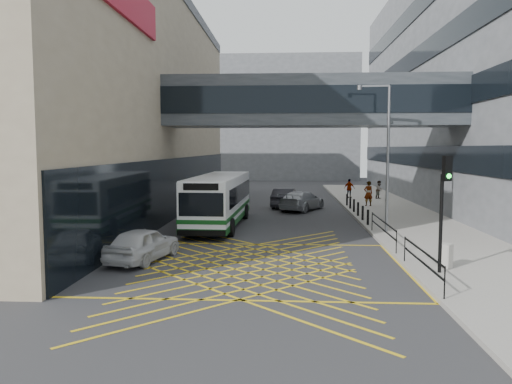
% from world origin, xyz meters
% --- Properties ---
extents(ground, '(120.00, 120.00, 0.00)m').
position_xyz_m(ground, '(0.00, 0.00, 0.00)').
color(ground, '#333335').
extents(building_whsmith, '(24.17, 42.00, 16.00)m').
position_xyz_m(building_whsmith, '(-17.98, 16.00, 8.00)').
color(building_whsmith, gray).
rests_on(building_whsmith, ground).
extents(building_far, '(28.00, 16.00, 18.00)m').
position_xyz_m(building_far, '(-2.00, 60.00, 9.00)').
color(building_far, slate).
rests_on(building_far, ground).
extents(skybridge, '(20.00, 4.10, 3.00)m').
position_xyz_m(skybridge, '(3.00, 12.00, 7.50)').
color(skybridge, '#373C41').
rests_on(skybridge, ground).
extents(pavement, '(6.00, 54.00, 0.16)m').
position_xyz_m(pavement, '(9.00, 15.00, 0.08)').
color(pavement, '#9B968D').
rests_on(pavement, ground).
extents(box_junction, '(12.00, 9.00, 0.01)m').
position_xyz_m(box_junction, '(0.00, 0.00, 0.00)').
color(box_junction, gold).
rests_on(box_junction, ground).
extents(bus, '(3.00, 10.90, 3.03)m').
position_xyz_m(bus, '(-2.56, 10.18, 1.62)').
color(bus, white).
rests_on(bus, ground).
extents(car_white, '(2.82, 4.82, 1.44)m').
position_xyz_m(car_white, '(-4.50, 0.66, 0.72)').
color(car_white, silver).
rests_on(car_white, ground).
extents(car_dark, '(2.54, 5.02, 1.50)m').
position_xyz_m(car_dark, '(1.36, 19.85, 0.75)').
color(car_dark, '#222127').
rests_on(car_dark, ground).
extents(car_silver, '(3.99, 5.41, 1.55)m').
position_xyz_m(car_silver, '(2.63, 17.93, 0.78)').
color(car_silver, gray).
rests_on(car_silver, ground).
extents(traffic_light, '(0.34, 0.50, 4.24)m').
position_xyz_m(traffic_light, '(7.04, -1.35, 2.92)').
color(traffic_light, black).
rests_on(traffic_light, pavement).
extents(street_lamp, '(1.79, 0.37, 7.86)m').
position_xyz_m(street_lamp, '(6.71, 7.84, 4.64)').
color(street_lamp, slate).
rests_on(street_lamp, pavement).
extents(litter_bin, '(0.52, 0.52, 0.90)m').
position_xyz_m(litter_bin, '(7.49, -0.39, 0.61)').
color(litter_bin, '#ADA89E').
rests_on(litter_bin, pavement).
extents(kerb_railings, '(0.05, 12.54, 1.00)m').
position_xyz_m(kerb_railings, '(6.15, 1.78, 0.88)').
color(kerb_railings, black).
rests_on(kerb_railings, pavement).
extents(bollards, '(0.14, 10.14, 0.90)m').
position_xyz_m(bollards, '(6.25, 15.00, 0.61)').
color(bollards, black).
rests_on(bollards, pavement).
extents(pedestrian_a, '(0.87, 0.71, 1.93)m').
position_xyz_m(pedestrian_a, '(7.87, 19.81, 1.12)').
color(pedestrian_a, gray).
rests_on(pedestrian_a, pavement).
extents(pedestrian_b, '(0.88, 0.87, 1.60)m').
position_xyz_m(pedestrian_b, '(9.78, 25.47, 0.96)').
color(pedestrian_b, gray).
rests_on(pedestrian_b, pavement).
extents(pedestrian_c, '(1.13, 0.93, 1.72)m').
position_xyz_m(pedestrian_c, '(7.18, 25.92, 1.02)').
color(pedestrian_c, gray).
rests_on(pedestrian_c, pavement).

